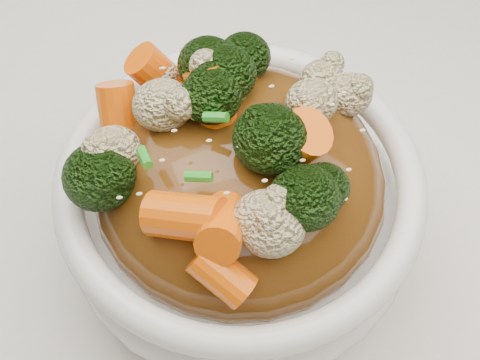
{
  "coord_description": "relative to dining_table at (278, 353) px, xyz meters",
  "views": [
    {
      "loc": [
        -0.09,
        -0.25,
        1.12
      ],
      "look_at": [
        -0.05,
        -0.05,
        0.82
      ],
      "focal_mm": 50.0,
      "sensor_mm": 36.0,
      "label": 1
    }
  ],
  "objects": [
    {
      "name": "dining_table",
      "position": [
        0.0,
        0.0,
        0.0
      ],
      "size": [
        1.2,
        0.8,
        0.75
      ],
      "primitive_type": "cube",
      "color": "#55361D",
      "rests_on": "floor"
    },
    {
      "name": "tablecloth",
      "position": [
        0.0,
        0.0,
        0.35
      ],
      "size": [
        1.2,
        0.8,
        0.04
      ],
      "primitive_type": "cube",
      "color": "silver",
      "rests_on": "dining_table"
    },
    {
      "name": "bowl",
      "position": [
        -0.05,
        -0.05,
        0.41
      ],
      "size": [
        0.22,
        0.22,
        0.08
      ],
      "primitive_type": null,
      "rotation": [
        0.0,
        0.0,
        0.14
      ],
      "color": "white",
      "rests_on": "tablecloth"
    },
    {
      "name": "sauce_base",
      "position": [
        -0.05,
        -0.05,
        0.44
      ],
      "size": [
        0.18,
        0.18,
        0.09
      ],
      "primitive_type": "ellipsoid",
      "rotation": [
        0.0,
        0.0,
        0.14
      ],
      "color": "#56300E",
      "rests_on": "bowl"
    },
    {
      "name": "carrots",
      "position": [
        -0.05,
        -0.05,
        0.5
      ],
      "size": [
        0.18,
        0.18,
        0.05
      ],
      "primitive_type": null,
      "rotation": [
        0.0,
        0.0,
        0.14
      ],
      "color": "#FF6608",
      "rests_on": "sauce_base"
    },
    {
      "name": "broccoli",
      "position": [
        -0.05,
        -0.05,
        0.5
      ],
      "size": [
        0.18,
        0.18,
        0.04
      ],
      "primitive_type": null,
      "rotation": [
        0.0,
        0.0,
        0.14
      ],
      "color": "black",
      "rests_on": "sauce_base"
    },
    {
      "name": "cauliflower",
      "position": [
        -0.05,
        -0.05,
        0.5
      ],
      "size": [
        0.18,
        0.18,
        0.03
      ],
      "primitive_type": null,
      "rotation": [
        0.0,
        0.0,
        0.14
      ],
      "color": "beige",
      "rests_on": "sauce_base"
    },
    {
      "name": "scallions",
      "position": [
        -0.05,
        -0.05,
        0.5
      ],
      "size": [
        0.13,
        0.13,
        0.02
      ],
      "primitive_type": null,
      "rotation": [
        0.0,
        0.0,
        0.14
      ],
      "color": "green",
      "rests_on": "sauce_base"
    },
    {
      "name": "sesame_seeds",
      "position": [
        -0.05,
        -0.05,
        0.5
      ],
      "size": [
        0.16,
        0.16,
        0.01
      ],
      "primitive_type": null,
      "rotation": [
        0.0,
        0.0,
        0.14
      ],
      "color": "beige",
      "rests_on": "sauce_base"
    }
  ]
}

